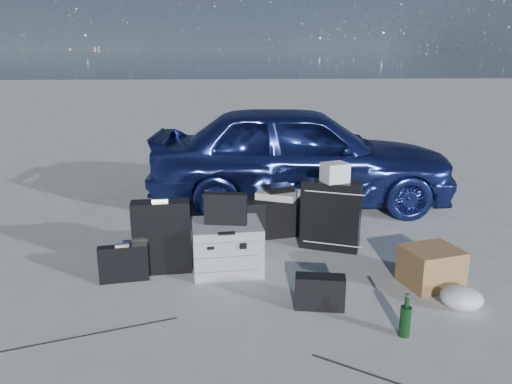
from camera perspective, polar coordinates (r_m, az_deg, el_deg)
ground at (r=3.97m, az=1.02°, el=-12.26°), size 60.00×60.00×0.00m
car at (r=6.23m, az=5.08°, el=4.32°), size 3.78×1.76×1.25m
pelican_case at (r=4.40m, az=-3.35°, el=-6.27°), size 0.63×0.54×0.43m
laptop_bag at (r=4.27m, az=-3.48°, el=-1.92°), size 0.37×0.14×0.27m
briefcase at (r=4.35m, az=-14.89°, el=-7.90°), size 0.41×0.15×0.31m
suitcase_left at (r=4.40m, az=-10.71°, el=-5.06°), size 0.51×0.22×0.64m
suitcase_right at (r=4.87m, az=8.54°, el=-2.65°), size 0.60×0.39×0.67m
white_carton at (r=4.75m, az=9.01°, el=2.22°), size 0.28×0.25×0.18m
duffel_bag at (r=5.25m, az=2.34°, el=-2.73°), size 0.84×0.50×0.39m
flat_box_white at (r=5.19m, az=2.53°, el=-0.27°), size 0.49×0.43×0.07m
flat_box_black at (r=5.18m, az=2.64°, el=0.43°), size 0.33×0.28×0.06m
cardboard_box at (r=4.38m, az=19.37°, el=-8.06°), size 0.51×0.47×0.32m
plastic_bag at (r=4.12m, az=22.44°, el=-11.12°), size 0.38×0.35×0.17m
messenger_bag at (r=3.84m, az=7.31°, el=-11.27°), size 0.39×0.20×0.26m
green_bottle at (r=3.61m, az=16.72°, el=-13.44°), size 0.08×0.08×0.30m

